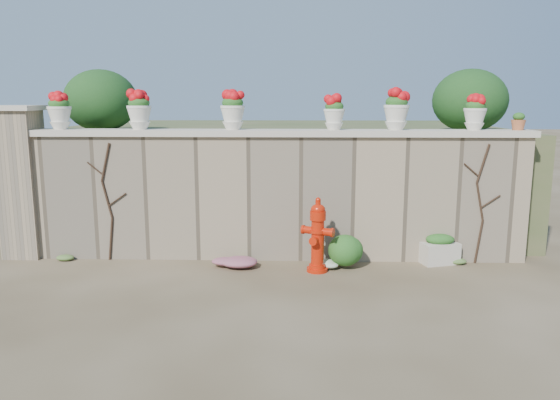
{
  "coord_description": "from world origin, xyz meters",
  "views": [
    {
      "loc": [
        0.35,
        -6.89,
        2.6
      ],
      "look_at": [
        0.09,
        1.4,
        1.04
      ],
      "focal_mm": 35.0,
      "sensor_mm": 36.0,
      "label": 1
    }
  ],
  "objects_px": {
    "planter_box": "(439,250)",
    "urn_pot_0": "(59,111)",
    "terracotta_pot": "(518,122)",
    "fire_hydrant": "(318,235)"
  },
  "relations": [
    {
      "from": "planter_box",
      "to": "urn_pot_0",
      "type": "relative_size",
      "value": 1.1
    },
    {
      "from": "fire_hydrant",
      "to": "urn_pot_0",
      "type": "xyz_separation_m",
      "value": [
        -4.11,
        0.72,
        1.82
      ]
    },
    {
      "from": "urn_pot_0",
      "to": "terracotta_pot",
      "type": "xyz_separation_m",
      "value": [
        7.25,
        0.0,
        -0.17
      ]
    },
    {
      "from": "planter_box",
      "to": "terracotta_pot",
      "type": "bearing_deg",
      "value": -4.18
    },
    {
      "from": "planter_box",
      "to": "urn_pot_0",
      "type": "distance_m",
      "value": 6.45
    },
    {
      "from": "planter_box",
      "to": "fire_hydrant",
      "type": "bearing_deg",
      "value": 177.4
    },
    {
      "from": "planter_box",
      "to": "terracotta_pot",
      "type": "relative_size",
      "value": 2.45
    },
    {
      "from": "fire_hydrant",
      "to": "planter_box",
      "type": "height_order",
      "value": "fire_hydrant"
    },
    {
      "from": "terracotta_pot",
      "to": "planter_box",
      "type": "bearing_deg",
      "value": -168.02
    },
    {
      "from": "fire_hydrant",
      "to": "planter_box",
      "type": "xyz_separation_m",
      "value": [
        1.96,
        0.47,
        -0.35
      ]
    }
  ]
}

